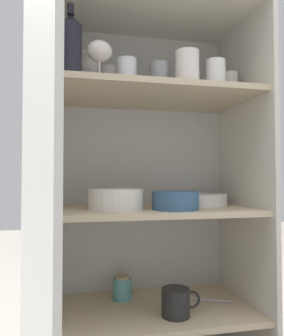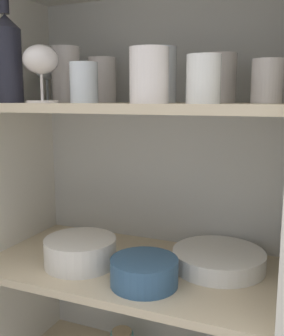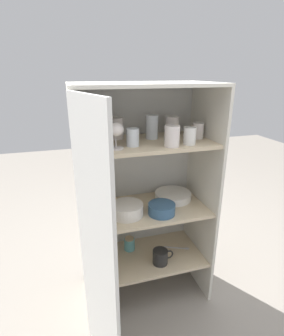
# 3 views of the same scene
# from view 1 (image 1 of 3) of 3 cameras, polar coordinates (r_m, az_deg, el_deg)

# --- Properties ---
(cupboard_back_panel) EXTENTS (0.79, 0.02, 1.35)m
(cupboard_back_panel) POSITION_cam_1_polar(r_m,az_deg,el_deg) (1.39, -1.01, -4.50)
(cupboard_back_panel) COLOR silver
(cupboard_back_panel) RESTS_ON ground_plane
(cupboard_side_left) EXTENTS (0.02, 0.43, 1.35)m
(cupboard_side_left) POSITION_cam_1_polar(r_m,az_deg,el_deg) (1.17, -17.89, -4.94)
(cupboard_side_left) COLOR silver
(cupboard_side_left) RESTS_ON ground_plane
(cupboard_side_right) EXTENTS (0.02, 0.43, 1.35)m
(cupboard_side_right) POSITION_cam_1_polar(r_m,az_deg,el_deg) (1.33, 17.32, -4.55)
(cupboard_side_right) COLOR silver
(cupboard_side_right) RESTS_ON ground_plane
(cupboard_top_panel) EXTENTS (0.79, 0.43, 0.02)m
(cupboard_top_panel) POSITION_cam_1_polar(r_m,az_deg,el_deg) (1.34, 0.89, 25.64)
(cupboard_top_panel) COLOR silver
(cupboard_top_panel) RESTS_ON cupboard_side_left
(shelf_board_lower) EXTENTS (0.75, 0.40, 0.02)m
(shelf_board_lower) POSITION_cam_1_polar(r_m,az_deg,el_deg) (1.28, 0.92, -23.54)
(shelf_board_lower) COLOR beige
(shelf_board_middle) EXTENTS (0.75, 0.40, 0.02)m
(shelf_board_middle) POSITION_cam_1_polar(r_m,az_deg,el_deg) (1.19, 0.91, -7.41)
(shelf_board_middle) COLOR beige
(shelf_board_upper) EXTENTS (0.75, 0.40, 0.02)m
(shelf_board_upper) POSITION_cam_1_polar(r_m,az_deg,el_deg) (1.22, 0.90, 12.44)
(shelf_board_upper) COLOR beige
(cupboard_door) EXTENTS (0.12, 0.38, 1.35)m
(cupboard_door) POSITION_cam_1_polar(r_m,az_deg,el_deg) (0.76, -17.78, -6.66)
(cupboard_door) COLOR silver
(cupboard_door) RESTS_ON ground_plane
(tumbler_glass_0) EXTENTS (0.07, 0.07, 0.14)m
(tumbler_glass_0) POSITION_cam_1_polar(r_m,az_deg,el_deg) (1.31, 2.99, 14.97)
(tumbler_glass_0) COLOR white
(tumbler_glass_0) RESTS_ON shelf_board_upper
(tumbler_glass_1) EXTENTS (0.08, 0.08, 0.15)m
(tumbler_glass_1) POSITION_cam_1_polar(r_m,az_deg,el_deg) (1.26, -9.46, 15.97)
(tumbler_glass_1) COLOR silver
(tumbler_glass_1) RESTS_ON shelf_board_upper
(tumbler_glass_2) EXTENTS (0.07, 0.07, 0.09)m
(tumbler_glass_2) POSITION_cam_1_polar(r_m,az_deg,el_deg) (1.33, 14.96, 13.77)
(tumbler_glass_2) COLOR silver
(tumbler_glass_2) RESTS_ON shelf_board_upper
(tumbler_glass_3) EXTENTS (0.08, 0.08, 0.12)m
(tumbler_glass_3) POSITION_cam_1_polar(r_m,az_deg,el_deg) (1.38, 8.35, 13.78)
(tumbler_glass_3) COLOR silver
(tumbler_glass_3) RESTS_ON shelf_board_upper
(tumbler_glass_4) EXTENTS (0.07, 0.07, 0.09)m
(tumbler_glass_4) POSITION_cam_1_polar(r_m,az_deg,el_deg) (1.19, 12.68, 15.69)
(tumbler_glass_4) COLOR white
(tumbler_glass_4) RESTS_ON shelf_board_upper
(tumbler_glass_5) EXTENTS (0.08, 0.08, 0.11)m
(tumbler_glass_5) POSITION_cam_1_polar(r_m,az_deg,el_deg) (1.14, 7.87, 16.88)
(tumbler_glass_5) COLOR silver
(tumbler_glass_5) RESTS_ON shelf_board_upper
(tumbler_glass_6) EXTENTS (0.07, 0.07, 0.09)m
(tumbler_glass_6) POSITION_cam_1_polar(r_m,az_deg,el_deg) (1.16, -2.64, 16.23)
(tumbler_glass_6) COLOR white
(tumbler_glass_6) RESTS_ON shelf_board_upper
(tumbler_glass_7) EXTENTS (0.08, 0.08, 0.12)m
(tumbler_glass_7) POSITION_cam_1_polar(r_m,az_deg,el_deg) (1.33, -6.12, 14.52)
(tumbler_glass_7) COLOR silver
(tumbler_glass_7) RESTS_ON shelf_board_upper
(wine_glass_0) EXTENTS (0.07, 0.07, 0.12)m
(wine_glass_0) POSITION_cam_1_polar(r_m,az_deg,el_deg) (1.32, -14.26, 15.58)
(wine_glass_0) COLOR white
(wine_glass_0) RESTS_ON shelf_board_upper
(wine_glass_1) EXTENTS (0.08, 0.08, 0.13)m
(wine_glass_1) POSITION_cam_1_polar(r_m,az_deg,el_deg) (1.13, -7.42, 19.18)
(wine_glass_1) COLOR silver
(wine_glass_1) RESTS_ON shelf_board_upper
(wine_bottle) EXTENTS (0.07, 0.07, 0.24)m
(wine_bottle) POSITION_cam_1_polar(r_m,az_deg,el_deg) (1.13, -12.36, 20.00)
(wine_bottle) COLOR black
(wine_bottle) RESTS_ON shelf_board_upper
(plate_stack_white) EXTENTS (0.24, 0.24, 0.04)m
(plate_stack_white) POSITION_cam_1_polar(r_m,az_deg,el_deg) (1.32, 9.48, -5.43)
(plate_stack_white) COLOR white
(plate_stack_white) RESTS_ON shelf_board_middle
(mixing_bowl_large) EXTENTS (0.19, 0.19, 0.07)m
(mixing_bowl_large) POSITION_cam_1_polar(r_m,az_deg,el_deg) (1.12, -4.56, -5.29)
(mixing_bowl_large) COLOR silver
(mixing_bowl_large) RESTS_ON shelf_board_middle
(serving_bowl_small) EXTENTS (0.16, 0.16, 0.06)m
(serving_bowl_small) POSITION_cam_1_polar(r_m,az_deg,el_deg) (1.12, 5.83, -5.48)
(serving_bowl_small) COLOR #33567A
(serving_bowl_small) RESTS_ON shelf_board_middle
(coffee_mug_primary) EXTENTS (0.14, 0.10, 0.09)m
(coffee_mug_primary) POSITION_cam_1_polar(r_m,az_deg,el_deg) (1.19, 5.99, -22.23)
(coffee_mug_primary) COLOR black
(coffee_mug_primary) RESTS_ON shelf_board_lower
(storage_jar) EXTENTS (0.07, 0.07, 0.09)m
(storage_jar) POSITION_cam_1_polar(r_m,az_deg,el_deg) (1.33, -3.45, -20.12)
(storage_jar) COLOR #5BA3A8
(storage_jar) RESTS_ON shelf_board_lower
(serving_spoon) EXTENTS (0.16, 0.09, 0.01)m
(serving_spoon) POSITION_cam_1_polar(r_m,az_deg,el_deg) (1.35, 12.10, -21.59)
(serving_spoon) COLOR silver
(serving_spoon) RESTS_ON shelf_board_lower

